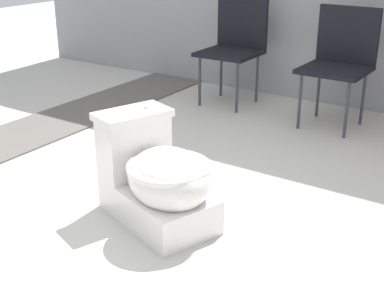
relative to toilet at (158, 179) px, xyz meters
The scene contains 5 objects.
ground_plane 0.29m from the toilet, 131.88° to the right, with size 14.00×14.00×0.00m, color beige.
gravel_strip 1.55m from the toilet, 166.24° to the left, with size 0.56×8.00×0.01m, color #605B56.
toilet is the anchor object (origin of this frame).
folding_chair_left 2.07m from the toilet, 109.01° to the left, with size 0.44×0.44×0.83m.
folding_chair_middle 1.91m from the toilet, 83.19° to the left, with size 0.45×0.45×0.83m.
Camera 1 is at (1.53, -1.70, 1.32)m, focal length 50.00 mm.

